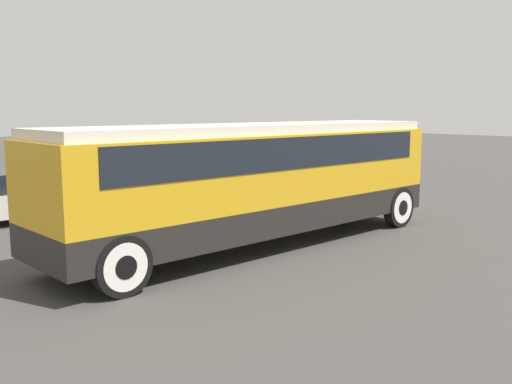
% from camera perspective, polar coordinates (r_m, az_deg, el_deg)
% --- Properties ---
extents(ground_plane, '(120.00, 120.00, 0.00)m').
position_cam_1_polar(ground_plane, '(14.19, -0.00, -5.41)').
color(ground_plane, '#423F3D').
extents(tour_bus, '(10.98, 2.58, 3.01)m').
position_cam_1_polar(tour_bus, '(13.93, 0.29, 1.97)').
color(tour_bus, black).
rests_on(tour_bus, ground_plane).
extents(parked_car_near, '(4.64, 1.94, 1.51)m').
position_cam_1_polar(parked_car_near, '(18.62, -22.68, -0.41)').
color(parked_car_near, silver).
rests_on(parked_car_near, ground_plane).
extents(parked_car_mid, '(4.46, 1.80, 1.32)m').
position_cam_1_polar(parked_car_mid, '(17.15, -13.91, -0.95)').
color(parked_car_mid, '#7A6B5B').
rests_on(parked_car_mid, ground_plane).
extents(parked_car_far, '(4.19, 1.89, 1.48)m').
position_cam_1_polar(parked_car_far, '(22.44, -2.84, 1.57)').
color(parked_car_far, '#BCBCC1').
rests_on(parked_car_far, ground_plane).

